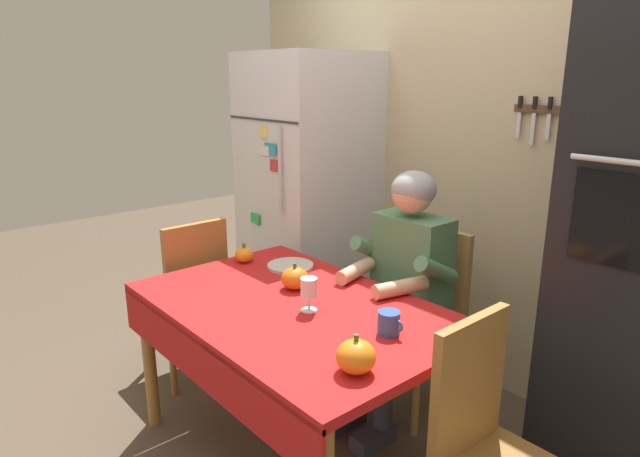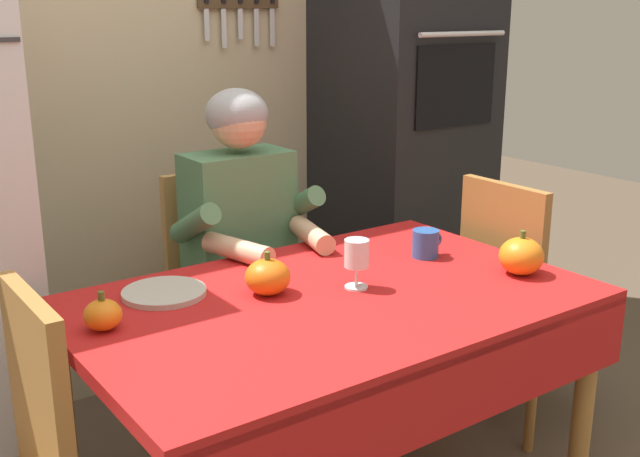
# 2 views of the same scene
# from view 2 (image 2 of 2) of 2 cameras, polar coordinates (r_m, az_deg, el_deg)

# --- Properties ---
(back_wall_assembly) EXTENTS (3.70, 0.13, 2.60)m
(back_wall_assembly) POSITION_cam_2_polar(r_m,az_deg,el_deg) (3.10, -12.52, 12.01)
(back_wall_assembly) COLOR #BCAD89
(back_wall_assembly) RESTS_ON ground
(wall_oven) EXTENTS (0.60, 0.64, 2.10)m
(wall_oven) POSITION_cam_2_polar(r_m,az_deg,el_deg) (3.37, 6.19, 8.32)
(wall_oven) COLOR black
(wall_oven) RESTS_ON ground
(dining_table) EXTENTS (1.40, 0.90, 0.74)m
(dining_table) POSITION_cam_2_polar(r_m,az_deg,el_deg) (2.13, 1.16, -7.23)
(dining_table) COLOR #9E6B33
(dining_table) RESTS_ON ground
(chair_behind_person) EXTENTS (0.40, 0.40, 0.93)m
(chair_behind_person) POSITION_cam_2_polar(r_m,az_deg,el_deg) (2.85, -7.08, -4.33)
(chair_behind_person) COLOR tan
(chair_behind_person) RESTS_ON ground
(seated_person) EXTENTS (0.47, 0.55, 1.25)m
(seated_person) POSITION_cam_2_polar(r_m,az_deg,el_deg) (2.62, -5.26, -0.89)
(seated_person) COLOR #38384C
(seated_person) RESTS_ON ground
(chair_right_side) EXTENTS (0.40, 0.40, 0.93)m
(chair_right_side) POSITION_cam_2_polar(r_m,az_deg,el_deg) (2.85, 14.39, -4.74)
(chair_right_side) COLOR #9E6B33
(chair_right_side) RESTS_ON ground
(coffee_mug) EXTENTS (0.11, 0.08, 0.09)m
(coffee_mug) POSITION_cam_2_polar(r_m,az_deg,el_deg) (2.45, 7.84, -1.10)
(coffee_mug) COLOR #2D569E
(coffee_mug) RESTS_ON dining_table
(wine_glass) EXTENTS (0.07, 0.07, 0.14)m
(wine_glass) POSITION_cam_2_polar(r_m,az_deg,el_deg) (2.14, 2.73, -2.02)
(wine_glass) COLOR white
(wine_glass) RESTS_ON dining_table
(pumpkin_large) EXTENTS (0.13, 0.13, 0.13)m
(pumpkin_large) POSITION_cam_2_polar(r_m,az_deg,el_deg) (2.34, 14.67, -1.98)
(pumpkin_large) COLOR orange
(pumpkin_large) RESTS_ON dining_table
(pumpkin_medium) EXTENTS (0.09, 0.09, 0.10)m
(pumpkin_medium) POSITION_cam_2_polar(r_m,az_deg,el_deg) (1.96, -15.77, -6.16)
(pumpkin_medium) COLOR orange
(pumpkin_medium) RESTS_ON dining_table
(pumpkin_small) EXTENTS (0.13, 0.13, 0.12)m
(pumpkin_small) POSITION_cam_2_polar(r_m,az_deg,el_deg) (2.12, -3.89, -3.58)
(pumpkin_small) COLOR orange
(pumpkin_small) RESTS_ON dining_table
(serving_tray) EXTENTS (0.23, 0.23, 0.02)m
(serving_tray) POSITION_cam_2_polar(r_m,az_deg,el_deg) (2.16, -11.45, -4.67)
(serving_tray) COLOR #B7B2A8
(serving_tray) RESTS_ON dining_table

